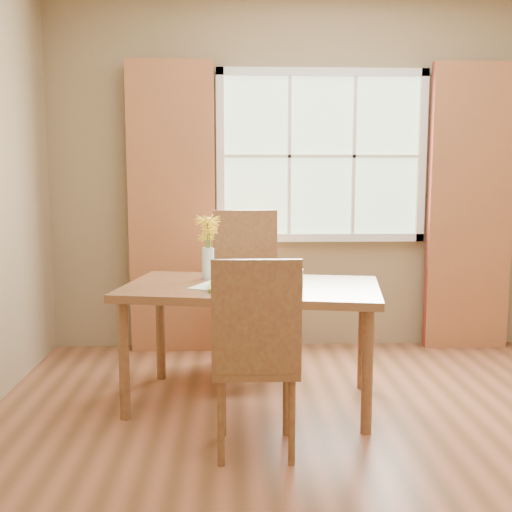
{
  "coord_description": "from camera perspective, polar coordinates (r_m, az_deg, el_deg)",
  "views": [
    {
      "loc": [
        -0.68,
        -2.79,
        1.35
      ],
      "look_at": [
        -0.55,
        0.6,
        0.89
      ],
      "focal_mm": 42.0,
      "sensor_mm": 36.0,
      "label": 1
    }
  ],
  "objects": [
    {
      "name": "room",
      "position": [
        2.87,
        11.71,
        7.5
      ],
      "size": [
        4.24,
        3.84,
        2.74
      ],
      "color": "brown",
      "rests_on": "ground"
    },
    {
      "name": "window",
      "position": [
        4.71,
        6.25,
        9.42
      ],
      "size": [
        1.62,
        0.06,
        1.32
      ],
      "color": "#A2C192",
      "rests_on": "room"
    },
    {
      "name": "curtain_left",
      "position": [
        4.6,
        -8.02,
        4.45
      ],
      "size": [
        0.65,
        0.08,
        2.2
      ],
      "primitive_type": "cube",
      "color": "maroon",
      "rests_on": "room"
    },
    {
      "name": "curtain_right",
      "position": [
        4.93,
        19.72,
        4.28
      ],
      "size": [
        0.65,
        0.08,
        2.2
      ],
      "primitive_type": "cube",
      "color": "maroon",
      "rests_on": "room"
    },
    {
      "name": "dining_table",
      "position": [
        3.51,
        -0.44,
        -3.96
      ],
      "size": [
        1.59,
        1.08,
        0.72
      ],
      "rotation": [
        0.0,
        0.0,
        -0.18
      ],
      "color": "brown",
      "rests_on": "room"
    },
    {
      "name": "chair_near",
      "position": [
        2.86,
        -0.01,
        -8.88
      ],
      "size": [
        0.41,
        0.41,
        0.98
      ],
      "rotation": [
        0.0,
        0.0,
        -0.01
      ],
      "color": "brown",
      "rests_on": "room"
    },
    {
      "name": "chair_far",
      "position": [
        4.22,
        -0.87,
        -2.49
      ],
      "size": [
        0.51,
        0.51,
        1.11
      ],
      "rotation": [
        0.0,
        0.0,
        0.11
      ],
      "color": "brown",
      "rests_on": "room"
    },
    {
      "name": "placemat",
      "position": [
        3.43,
        -1.94,
        -2.94
      ],
      "size": [
        0.55,
        0.49,
        0.01
      ],
      "primitive_type": "cube",
      "rotation": [
        0.0,
        0.0,
        -0.45
      ],
      "color": "beige",
      "rests_on": "dining_table"
    },
    {
      "name": "plate",
      "position": [
        3.37,
        -2.42,
        -2.98
      ],
      "size": [
        0.25,
        0.25,
        0.01
      ],
      "primitive_type": "cube",
      "rotation": [
        0.0,
        0.0,
        0.0
      ],
      "color": "#ACDE37",
      "rests_on": "placemat"
    },
    {
      "name": "croissant_sandwich",
      "position": [
        3.42,
        -1.93,
        -1.67
      ],
      "size": [
        0.18,
        0.12,
        0.13
      ],
      "rotation": [
        0.0,
        0.0,
        -0.0
      ],
      "color": "#F0C452",
      "rests_on": "plate"
    },
    {
      "name": "water_glass",
      "position": [
        3.39,
        3.89,
        -2.23
      ],
      "size": [
        0.07,
        0.07,
        0.11
      ],
      "color": "silver",
      "rests_on": "dining_table"
    },
    {
      "name": "flower_vase",
      "position": [
        3.69,
        -4.6,
        1.61
      ],
      "size": [
        0.16,
        0.16,
        0.39
      ],
      "color": "silver",
      "rests_on": "dining_table"
    }
  ]
}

